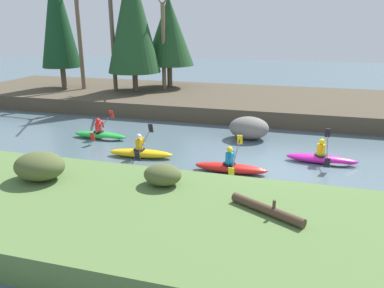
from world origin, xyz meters
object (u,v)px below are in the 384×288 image
kayaker_middle (231,167)px  boulder_midstream (249,128)px  kayaker_trailing (141,152)px  kayaker_far_back (102,135)px  kayaker_lead (324,159)px  driftwood_log (267,209)px

kayaker_middle → boulder_midstream: (0.06, 4.46, 0.31)m
kayaker_trailing → kayaker_far_back: (-2.84, 1.90, -0.02)m
kayaker_trailing → kayaker_lead: bearing=4.8°
kayaker_far_back → driftwood_log: 10.82m
boulder_midstream → driftwood_log: driftwood_log is taller
kayaker_lead → kayaker_trailing: (-7.26, -1.30, 0.02)m
kayaker_lead → boulder_midstream: bearing=144.8°
kayaker_lead → kayaker_middle: size_ratio=1.00×
kayaker_trailing → kayaker_middle: bearing=-14.5°
kayaker_far_back → boulder_midstream: size_ratio=1.47×
kayaker_lead → kayaker_trailing: bearing=-167.8°
kayaker_trailing → driftwood_log: size_ratio=1.46×
kayaker_middle → kayaker_far_back: same height
kayaker_far_back → driftwood_log: (8.35, -6.85, 0.69)m
kayaker_lead → kayaker_far_back: (-10.10, 0.60, 0.00)m
kayaker_lead → kayaker_trailing: size_ratio=1.00×
kayaker_lead → kayaker_middle: same height
kayaker_far_back → kayaker_trailing: bearing=-33.1°
kayaker_trailing → kayaker_far_back: same height
kayaker_lead → kayaker_far_back: 10.12m
kayaker_lead → boulder_midstream: (-3.33, 2.53, 0.34)m
kayaker_middle → kayaker_lead: bearing=29.0°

